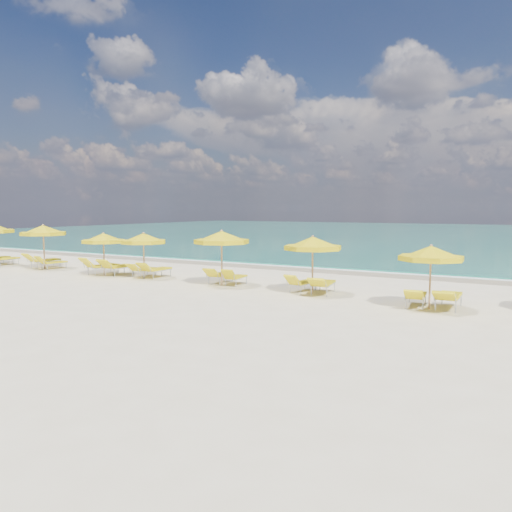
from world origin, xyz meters
The scene contains 25 objects.
ground_plane centered at (0.00, 0.00, 0.00)m, with size 120.00×120.00×0.00m, color beige.
ocean centered at (0.00, 48.00, 0.00)m, with size 120.00×80.00×0.30m, color #126955.
wet_sand_band centered at (0.00, 7.40, 0.00)m, with size 120.00×2.60×0.01m, color tan.
foam_line centered at (0.00, 8.20, 0.00)m, with size 120.00×1.20×0.03m, color white.
whitecap_near centered at (-6.00, 17.00, 0.00)m, with size 14.00×0.36×0.05m, color white.
whitecap_far centered at (8.00, 24.00, 0.00)m, with size 18.00×0.30×0.05m, color white.
umbrella_1 centered at (-12.50, 0.49, 2.05)m, with size 3.11×3.11×2.41m.
umbrella_2 centered at (-7.74, 0.21, 1.79)m, with size 2.58×2.58×2.10m.
umbrella_3 centered at (-5.40, 0.44, 1.83)m, with size 2.60×2.60×2.15m.
umbrella_4 centered at (-1.02, 0.38, 2.01)m, with size 2.55×2.55×2.36m.
umbrella_5 centered at (3.12, 0.34, 1.91)m, with size 2.52×2.52×2.24m.
umbrella_6 centered at (7.57, -0.49, 1.79)m, with size 2.76×2.76×2.10m.
lounger_0_right centered at (-15.95, 0.56, 0.22)m, with size 0.65×1.81×0.77m.
lounger_1_left centered at (-12.99, 0.87, 0.24)m, with size 0.86×2.03×0.88m.
lounger_1_right centered at (-12.02, 0.67, 0.21)m, with size 0.74×1.70×0.78m.
lounger_2_left centered at (-8.17, 0.50, 0.25)m, with size 0.93×2.04×0.92m.
lounger_2_right centered at (-7.22, 0.64, 0.25)m, with size 0.75×2.04×0.89m.
lounger_3_left centered at (-5.82, 0.86, 0.20)m, with size 0.60×1.67×0.72m.
lounger_3_right centered at (-4.98, 0.84, 0.23)m, with size 0.65×1.89×0.82m.
lounger_4_left centered at (-1.45, 0.90, 0.22)m, with size 0.74×1.84×0.77m.
lounger_4_right centered at (-0.55, 0.72, 0.20)m, with size 0.72×1.62×0.79m.
lounger_5_left centered at (2.58, 0.64, 0.21)m, with size 0.76×1.70×0.77m.
lounger_5_right centered at (3.50, 0.50, 0.24)m, with size 0.91×2.07×0.79m.
lounger_6_left centered at (7.09, -0.26, 0.22)m, with size 0.81×1.89×0.74m.
lounger_6_right centered at (8.10, -0.15, 0.24)m, with size 0.70×2.09×0.78m.
Camera 1 is at (10.51, -17.07, 3.25)m, focal length 35.00 mm.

